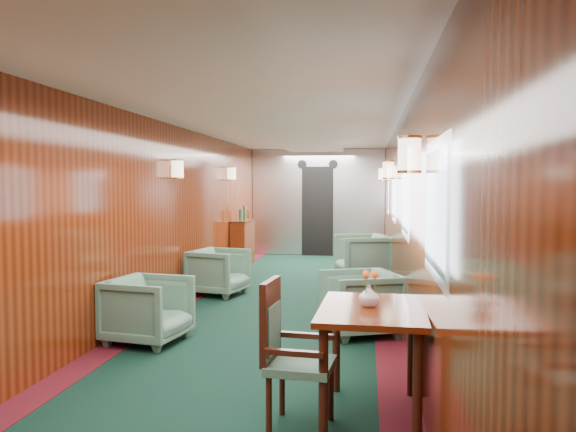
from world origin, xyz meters
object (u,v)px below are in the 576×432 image
object	(u,v)px
dining_table	(372,325)
armchair_left_near	(148,310)
armchair_right_far	(362,257)
side_chair	(287,348)
credenza	(243,242)
armchair_left_far	(219,272)
armchair_right_near	(360,303)

from	to	relation	value
dining_table	armchair_left_near	xyz separation A→B (m)	(-2.22, 1.52, -0.30)
armchair_left_near	armchair_right_far	size ratio (longest dim) A/B	0.88
side_chair	credenza	xyz separation A→B (m)	(-1.94, 7.29, -0.07)
armchair_right_far	armchair_left_near	bearing A→B (deg)	-42.46
armchair_left_far	armchair_right_near	xyz separation A→B (m)	(2.06, -1.89, 0.01)
armchair_left_far	armchair_right_far	bearing A→B (deg)	-36.99
side_chair	armchair_right_near	world-z (taller)	side_chair
armchair_left_far	armchair_right_far	size ratio (longest dim) A/B	0.88
armchair_left_near	armchair_left_far	distance (m)	2.49
dining_table	armchair_right_near	world-z (taller)	dining_table
armchair_left_near	armchair_right_near	bearing A→B (deg)	-64.50
credenza	armchair_left_near	world-z (taller)	credenza
armchair_left_far	armchair_right_far	distance (m)	2.64
armchair_left_near	armchair_right_near	distance (m)	2.20
side_chair	armchair_left_far	world-z (taller)	side_chair
dining_table	armchair_left_far	world-z (taller)	dining_table
dining_table	credenza	xyz separation A→B (m)	(-2.49, 7.06, -0.18)
armchair_left_near	armchair_right_near	size ratio (longest dim) A/B	0.98
credenza	side_chair	bearing A→B (deg)	-75.11
side_chair	armchair_left_near	size ratio (longest dim) A/B	1.32
side_chair	armchair_right_near	distance (m)	2.41
credenza	armchair_left_far	size ratio (longest dim) A/B	1.59
dining_table	credenza	bearing A→B (deg)	111.48
credenza	armchair_right_far	size ratio (longest dim) A/B	1.40
armchair_left_near	side_chair	bearing A→B (deg)	-126.88
side_chair	armchair_left_near	xyz separation A→B (m)	(-1.67, 1.75, -0.19)
dining_table	armchair_right_far	bearing A→B (deg)	93.21
side_chair	credenza	distance (m)	7.54
dining_table	side_chair	size ratio (longest dim) A/B	1.07
dining_table	side_chair	xyz separation A→B (m)	(-0.55, -0.23, -0.11)
dining_table	armchair_left_far	bearing A→B (deg)	120.33
side_chair	armchair_right_far	xyz separation A→B (m)	(0.44, 5.91, -0.14)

